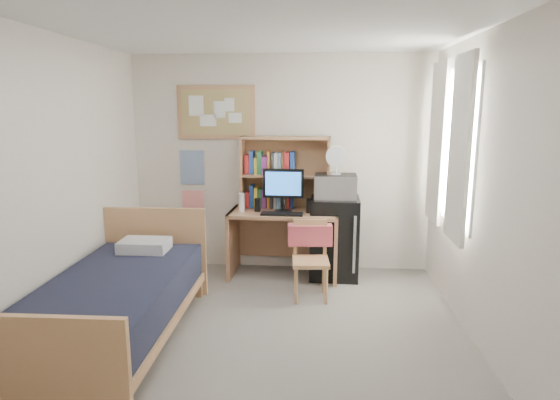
# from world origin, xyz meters

# --- Properties ---
(floor) EXTENTS (3.60, 4.20, 0.02)m
(floor) POSITION_xyz_m (0.00, 0.00, -0.01)
(floor) COLOR gray
(floor) RESTS_ON ground
(ceiling) EXTENTS (3.60, 4.20, 0.02)m
(ceiling) POSITION_xyz_m (0.00, 0.00, 2.60)
(ceiling) COLOR white
(ceiling) RESTS_ON wall_back
(wall_back) EXTENTS (3.60, 0.04, 2.60)m
(wall_back) POSITION_xyz_m (0.00, 2.10, 1.30)
(wall_back) COLOR silver
(wall_back) RESTS_ON floor
(wall_front) EXTENTS (3.60, 0.04, 2.60)m
(wall_front) POSITION_xyz_m (0.00, -2.10, 1.30)
(wall_front) COLOR silver
(wall_front) RESTS_ON floor
(wall_left) EXTENTS (0.04, 4.20, 2.60)m
(wall_left) POSITION_xyz_m (-1.80, 0.00, 1.30)
(wall_left) COLOR silver
(wall_left) RESTS_ON floor
(wall_right) EXTENTS (0.04, 4.20, 2.60)m
(wall_right) POSITION_xyz_m (1.80, 0.00, 1.30)
(wall_right) COLOR silver
(wall_right) RESTS_ON floor
(window_unit) EXTENTS (0.10, 1.40, 1.70)m
(window_unit) POSITION_xyz_m (1.75, 1.20, 1.60)
(window_unit) COLOR white
(window_unit) RESTS_ON wall_right
(curtain_left) EXTENTS (0.04, 0.55, 1.70)m
(curtain_left) POSITION_xyz_m (1.72, 0.80, 1.60)
(curtain_left) COLOR white
(curtain_left) RESTS_ON wall_right
(curtain_right) EXTENTS (0.04, 0.55, 1.70)m
(curtain_right) POSITION_xyz_m (1.72, 1.60, 1.60)
(curtain_right) COLOR white
(curtain_right) RESTS_ON wall_right
(bulletin_board) EXTENTS (0.94, 0.03, 0.64)m
(bulletin_board) POSITION_xyz_m (-0.78, 2.08, 1.92)
(bulletin_board) COLOR tan
(bulletin_board) RESTS_ON wall_back
(poster_wave) EXTENTS (0.30, 0.01, 0.42)m
(poster_wave) POSITION_xyz_m (-1.10, 2.09, 1.25)
(poster_wave) COLOR #27529F
(poster_wave) RESTS_ON wall_back
(poster_japan) EXTENTS (0.28, 0.01, 0.36)m
(poster_japan) POSITION_xyz_m (-1.10, 2.09, 0.78)
(poster_japan) COLOR red
(poster_japan) RESTS_ON wall_back
(desk) EXTENTS (1.29, 0.68, 0.79)m
(desk) POSITION_xyz_m (0.06, 1.76, 0.39)
(desk) COLOR tan
(desk) RESTS_ON floor
(desk_chair) EXTENTS (0.44, 0.44, 0.82)m
(desk_chair) POSITION_xyz_m (0.38, 1.10, 0.41)
(desk_chair) COLOR tan
(desk_chair) RESTS_ON floor
(mini_fridge) EXTENTS (0.58, 0.58, 0.95)m
(mini_fridge) POSITION_xyz_m (0.65, 1.80, 0.47)
(mini_fridge) COLOR black
(mini_fridge) RESTS_ON floor
(bed) EXTENTS (1.06, 2.10, 0.58)m
(bed) POSITION_xyz_m (-1.26, 0.05, 0.29)
(bed) COLOR black
(bed) RESTS_ON floor
(hutch) EXTENTS (1.06, 0.31, 0.86)m
(hutch) POSITION_xyz_m (0.07, 1.91, 1.22)
(hutch) COLOR tan
(hutch) RESTS_ON desk
(monitor) EXTENTS (0.47, 0.06, 0.50)m
(monitor) POSITION_xyz_m (0.06, 1.70, 1.04)
(monitor) COLOR black
(monitor) RESTS_ON desk
(keyboard) EXTENTS (0.48, 0.17, 0.02)m
(keyboard) POSITION_xyz_m (0.05, 1.56, 0.80)
(keyboard) COLOR black
(keyboard) RESTS_ON desk
(speaker_left) EXTENTS (0.07, 0.07, 0.15)m
(speaker_left) POSITION_xyz_m (-0.24, 1.72, 0.87)
(speaker_left) COLOR black
(speaker_left) RESTS_ON desk
(speaker_right) EXTENTS (0.07, 0.07, 0.17)m
(speaker_right) POSITION_xyz_m (0.36, 1.69, 0.87)
(speaker_right) COLOR black
(speaker_right) RESTS_ON desk
(water_bottle) EXTENTS (0.07, 0.07, 0.22)m
(water_bottle) POSITION_xyz_m (-0.42, 1.69, 0.90)
(water_bottle) COLOR silver
(water_bottle) RESTS_ON desk
(hoodie) EXTENTS (0.48, 0.17, 0.23)m
(hoodie) POSITION_xyz_m (0.37, 1.30, 0.64)
(hoodie) COLOR #D25059
(hoodie) RESTS_ON desk_chair
(microwave) EXTENTS (0.49, 0.38, 0.27)m
(microwave) POSITION_xyz_m (0.65, 1.78, 1.09)
(microwave) COLOR #B7B7BC
(microwave) RESTS_ON mini_fridge
(desk_fan) EXTENTS (0.24, 0.24, 0.29)m
(desk_fan) POSITION_xyz_m (0.65, 1.78, 1.37)
(desk_fan) COLOR silver
(desk_fan) RESTS_ON microwave
(pillow) EXTENTS (0.47, 0.33, 0.11)m
(pillow) POSITION_xyz_m (-1.26, 0.80, 0.63)
(pillow) COLOR silver
(pillow) RESTS_ON bed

